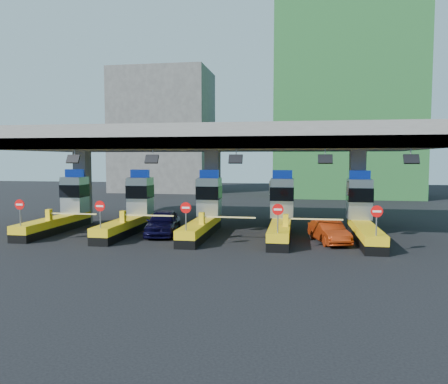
# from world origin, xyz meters

# --- Properties ---
(ground) EXTENTS (120.00, 120.00, 0.00)m
(ground) POSITION_xyz_m (0.00, 0.00, 0.00)
(ground) COLOR black
(ground) RESTS_ON ground
(toll_canopy) EXTENTS (28.00, 12.09, 7.00)m
(toll_canopy) POSITION_xyz_m (0.00, 2.87, 6.13)
(toll_canopy) COLOR slate
(toll_canopy) RESTS_ON ground
(toll_lane_far_left) EXTENTS (4.43, 8.00, 4.16)m
(toll_lane_far_left) POSITION_xyz_m (-10.00, 0.28, 1.40)
(toll_lane_far_left) COLOR black
(toll_lane_far_left) RESTS_ON ground
(toll_lane_left) EXTENTS (4.43, 8.00, 4.16)m
(toll_lane_left) POSITION_xyz_m (-5.00, 0.28, 1.40)
(toll_lane_left) COLOR black
(toll_lane_left) RESTS_ON ground
(toll_lane_center) EXTENTS (4.43, 8.00, 4.16)m
(toll_lane_center) POSITION_xyz_m (0.00, 0.28, 1.40)
(toll_lane_center) COLOR black
(toll_lane_center) RESTS_ON ground
(toll_lane_right) EXTENTS (4.43, 8.00, 4.16)m
(toll_lane_right) POSITION_xyz_m (5.00, 0.28, 1.40)
(toll_lane_right) COLOR black
(toll_lane_right) RESTS_ON ground
(toll_lane_far_right) EXTENTS (4.43, 8.00, 4.16)m
(toll_lane_far_right) POSITION_xyz_m (10.00, 0.28, 1.40)
(toll_lane_far_right) COLOR black
(toll_lane_far_right) RESTS_ON ground
(bg_building_scaffold) EXTENTS (18.00, 12.00, 28.00)m
(bg_building_scaffold) POSITION_xyz_m (12.00, 32.00, 14.00)
(bg_building_scaffold) COLOR #1E5926
(bg_building_scaffold) RESTS_ON ground
(bg_building_concrete) EXTENTS (14.00, 10.00, 18.00)m
(bg_building_concrete) POSITION_xyz_m (-14.00, 36.00, 9.00)
(bg_building_concrete) COLOR #4C4C49
(bg_building_concrete) RESTS_ON ground
(van) EXTENTS (2.59, 4.97, 1.62)m
(van) POSITION_xyz_m (-2.53, -0.76, 0.81)
(van) COLOR black
(van) RESTS_ON ground
(red_car) EXTENTS (2.42, 4.22, 1.32)m
(red_car) POSITION_xyz_m (7.86, -1.68, 0.66)
(red_car) COLOR maroon
(red_car) RESTS_ON ground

